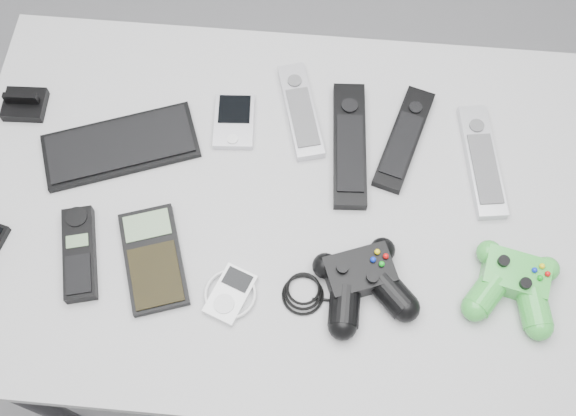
# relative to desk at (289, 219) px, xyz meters

# --- Properties ---
(floor) EXTENTS (3.50, 3.50, 0.00)m
(floor) POSITION_rel_desk_xyz_m (0.01, -0.06, -0.70)
(floor) COLOR slate
(floor) RESTS_ON ground
(desk) EXTENTS (1.15, 0.74, 0.77)m
(desk) POSITION_rel_desk_xyz_m (0.00, 0.00, 0.00)
(desk) COLOR #99999B
(desk) RESTS_ON floor
(pda_keyboard) EXTENTS (0.30, 0.20, 0.02)m
(pda_keyboard) POSITION_rel_desk_xyz_m (-0.31, 0.08, 0.08)
(pda_keyboard) COLOR black
(pda_keyboard) RESTS_ON desk
(dock_bracket) EXTENTS (0.08, 0.07, 0.04)m
(dock_bracket) POSITION_rel_desk_xyz_m (-0.51, 0.15, 0.09)
(dock_bracket) COLOR black
(dock_bracket) RESTS_ON desk
(pda) EXTENTS (0.08, 0.12, 0.02)m
(pda) POSITION_rel_desk_xyz_m (-0.12, 0.15, 0.08)
(pda) COLOR #B8B7BF
(pda) RESTS_ON desk
(remote_silver_a) EXTENTS (0.10, 0.21, 0.02)m
(remote_silver_a) POSITION_rel_desk_xyz_m (0.00, 0.19, 0.08)
(remote_silver_a) COLOR #B8B7BF
(remote_silver_a) RESTS_ON desk
(remote_black_a) EXTENTS (0.07, 0.25, 0.03)m
(remote_black_a) POSITION_rel_desk_xyz_m (0.10, 0.12, 0.08)
(remote_black_a) COLOR black
(remote_black_a) RESTS_ON desk
(remote_black_b) EXTENTS (0.11, 0.22, 0.02)m
(remote_black_b) POSITION_rel_desk_xyz_m (0.20, 0.14, 0.08)
(remote_black_b) COLOR black
(remote_black_b) RESTS_ON desk
(remote_silver_b) EXTENTS (0.08, 0.23, 0.02)m
(remote_silver_b) POSITION_rel_desk_xyz_m (0.33, 0.11, 0.08)
(remote_silver_b) COLOR #B7B8BE
(remote_silver_b) RESTS_ON desk
(cordless_handset) EXTENTS (0.09, 0.17, 0.03)m
(cordless_handset) POSITION_rel_desk_xyz_m (-0.34, -0.13, 0.08)
(cordless_handset) COLOR black
(cordless_handset) RESTS_ON desk
(calculator) EXTENTS (0.15, 0.20, 0.02)m
(calculator) POSITION_rel_desk_xyz_m (-0.22, -0.13, 0.08)
(calculator) COLOR black
(calculator) RESTS_ON desk
(mp3_player) EXTENTS (0.11, 0.12, 0.02)m
(mp3_player) POSITION_rel_desk_xyz_m (-0.08, -0.17, 0.08)
(mp3_player) COLOR white
(mp3_player) RESTS_ON desk
(controller_black) EXTENTS (0.30, 0.24, 0.05)m
(controller_black) POSITION_rel_desk_xyz_m (0.13, -0.14, 0.09)
(controller_black) COLOR black
(controller_black) RESTS_ON desk
(controller_green) EXTENTS (0.18, 0.18, 0.05)m
(controller_green) POSITION_rel_desk_xyz_m (0.37, -0.12, 0.09)
(controller_green) COLOR #23832F
(controller_green) RESTS_ON desk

